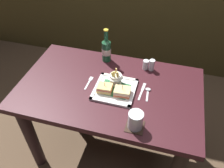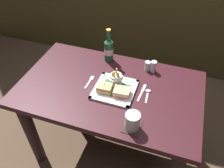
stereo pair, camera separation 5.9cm
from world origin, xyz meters
TOP-DOWN VIEW (x-y plane):
  - ground_plane at (0.00, 0.00)m, footprint 6.00×6.00m
  - dining_table at (0.00, 0.00)m, footprint 1.19×0.72m
  - square_plate at (0.04, -0.02)m, footprint 0.26×0.26m
  - sandwich_half_left at (-0.01, -0.05)m, footprint 0.09×0.08m
  - sandwich_half_right at (0.10, -0.05)m, footprint 0.10×0.08m
  - fries_cup at (0.03, 0.04)m, footprint 0.10×0.10m
  - beer_bottle at (-0.10, 0.28)m, footprint 0.07×0.07m
  - drink_coaster at (0.22, -0.27)m, footprint 0.10×0.10m
  - water_glass at (0.22, -0.27)m, footprint 0.08×0.08m
  - fork at (-0.14, 0.01)m, footprint 0.03×0.13m
  - knife at (0.21, 0.02)m, footprint 0.03×0.16m
  - spoon at (0.25, 0.03)m, footprint 0.03×0.12m
  - salt_shaker at (0.19, 0.25)m, footprint 0.04×0.04m
  - pepper_shaker at (0.24, 0.25)m, footprint 0.04×0.04m

SIDE VIEW (x-z plane):
  - ground_plane at x=0.00m, z-range 0.00..0.00m
  - dining_table at x=0.00m, z-range 0.21..0.94m
  - knife at x=0.21m, z-range 0.72..0.73m
  - fork at x=-0.14m, z-range 0.72..0.73m
  - drink_coaster at x=0.22m, z-range 0.72..0.73m
  - spoon at x=0.25m, z-range 0.72..0.73m
  - square_plate at x=0.04m, z-range 0.72..0.74m
  - salt_shaker at x=0.19m, z-range 0.72..0.79m
  - sandwich_half_right at x=0.10m, z-range 0.72..0.79m
  - sandwich_half_left at x=-0.01m, z-range 0.72..0.79m
  - pepper_shaker at x=0.24m, z-range 0.72..0.80m
  - water_glass at x=0.22m, z-range 0.72..0.82m
  - fries_cup at x=0.03m, z-range 0.72..0.84m
  - beer_bottle at x=-0.10m, z-range 0.69..0.95m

